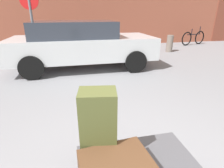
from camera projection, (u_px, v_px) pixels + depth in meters
suitcase_olive_front_right at (98, 126)px, 1.61m from camera, size 0.35×0.29×0.70m
parked_car at (81, 44)px, 5.53m from camera, size 4.31×1.94×1.42m
bicycle_leaning at (193, 38)px, 9.80m from camera, size 1.71×0.54×0.96m
bollard_kerb_near at (139, 45)px, 7.71m from camera, size 0.28×0.28×0.73m
bollard_kerb_mid at (170, 44)px, 8.00m from camera, size 0.28×0.28×0.73m
no_parking_sign at (33, 23)px, 5.00m from camera, size 0.50×0.09×2.22m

